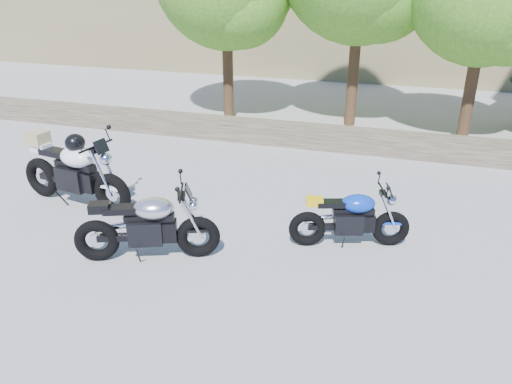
% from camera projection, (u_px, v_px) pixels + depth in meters
% --- Properties ---
extents(ground, '(90.00, 90.00, 0.00)m').
position_uv_depth(ground, '(222.00, 266.00, 7.03)').
color(ground, '#929397').
rests_on(ground, ground).
extents(stone_wall, '(22.00, 0.55, 0.50)m').
position_uv_depth(stone_wall, '(304.00, 136.00, 11.72)').
color(stone_wall, '#43382D').
rests_on(stone_wall, ground).
extents(silver_bike, '(1.98, 0.95, 1.04)m').
position_uv_depth(silver_bike, '(148.00, 227.00, 7.03)').
color(silver_bike, black).
rests_on(silver_bike, ground).
extents(white_bike, '(2.39, 0.78, 1.32)m').
position_uv_depth(white_bike, '(73.00, 170.00, 8.62)').
color(white_bike, black).
rests_on(white_bike, ground).
extents(blue_bike, '(1.77, 0.75, 0.91)m').
position_uv_depth(blue_bike, '(351.00, 219.00, 7.40)').
color(blue_bike, black).
rests_on(blue_bike, ground).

